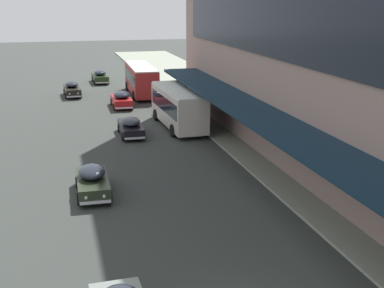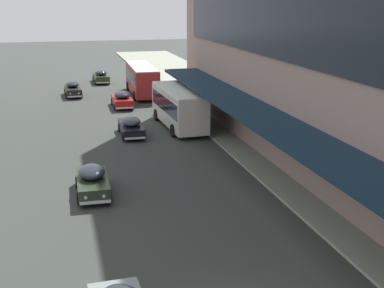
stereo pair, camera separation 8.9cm
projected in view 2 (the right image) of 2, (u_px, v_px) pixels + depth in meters
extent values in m
cube|color=beige|center=(179.00, 107.00, 44.66)|extent=(2.87, 9.29, 2.82)
cube|color=black|center=(179.00, 103.00, 44.57)|extent=(2.88, 8.56, 1.24)
cube|color=silver|center=(179.00, 90.00, 44.27)|extent=(2.77, 9.29, 0.12)
cube|color=black|center=(165.00, 85.00, 48.63)|extent=(1.25, 0.11, 0.36)
cylinder|color=black|center=(156.00, 115.00, 47.54)|extent=(0.29, 1.01, 1.00)
cylinder|color=black|center=(183.00, 113.00, 48.23)|extent=(0.29, 1.01, 1.00)
cylinder|color=black|center=(173.00, 131.00, 42.02)|extent=(0.29, 1.01, 1.00)
cylinder|color=black|center=(203.00, 128.00, 42.71)|extent=(0.29, 1.01, 1.00)
cube|color=#B32828|center=(142.00, 79.00, 59.36)|extent=(2.77, 10.03, 2.80)
cube|color=black|center=(142.00, 76.00, 59.27)|extent=(2.78, 9.24, 1.23)
cube|color=silver|center=(142.00, 66.00, 58.97)|extent=(2.66, 10.03, 0.12)
cube|color=black|center=(136.00, 64.00, 63.77)|extent=(1.26, 0.09, 0.36)
cylinder|color=black|center=(128.00, 86.00, 62.61)|extent=(0.28, 1.01, 1.00)
cylinder|color=black|center=(149.00, 85.00, 63.15)|extent=(0.28, 1.01, 1.00)
cylinder|color=black|center=(134.00, 96.00, 56.53)|extent=(0.28, 1.01, 1.00)
cylinder|color=black|center=(158.00, 95.00, 57.06)|extent=(0.28, 1.01, 1.00)
cube|color=#23351A|center=(101.00, 78.00, 68.09)|extent=(1.82, 4.76, 0.82)
ellipsoid|color=#1E232D|center=(101.00, 73.00, 67.68)|extent=(1.58, 2.62, 0.62)
cube|color=silver|center=(99.00, 77.00, 70.40)|extent=(1.66, 0.15, 0.14)
cube|color=silver|center=(103.00, 83.00, 65.91)|extent=(1.66, 0.15, 0.14)
sphere|color=silver|center=(95.00, 75.00, 70.17)|extent=(0.18, 0.18, 0.18)
sphere|color=silver|center=(103.00, 75.00, 70.41)|extent=(0.18, 0.18, 0.18)
cylinder|color=black|center=(93.00, 79.00, 69.31)|extent=(0.15, 0.64, 0.64)
cylinder|color=black|center=(107.00, 78.00, 69.75)|extent=(0.15, 0.64, 0.64)
cylinder|color=black|center=(95.00, 82.00, 66.59)|extent=(0.15, 0.64, 0.64)
cylinder|color=black|center=(109.00, 82.00, 67.03)|extent=(0.15, 0.64, 0.64)
cube|color=black|center=(131.00, 128.00, 42.37)|extent=(1.70, 4.50, 0.72)
ellipsoid|color=#1E232D|center=(131.00, 122.00, 42.00)|extent=(1.48, 2.48, 0.56)
cube|color=silver|center=(128.00, 124.00, 44.57)|extent=(1.56, 0.14, 0.14)
cube|color=silver|center=(135.00, 138.00, 40.28)|extent=(1.56, 0.14, 0.14)
sphere|color=silver|center=(122.00, 122.00, 44.38)|extent=(0.18, 0.18, 0.18)
sphere|color=silver|center=(133.00, 121.00, 44.58)|extent=(0.18, 0.18, 0.18)
cylinder|color=black|center=(119.00, 128.00, 43.56)|extent=(0.15, 0.64, 0.64)
cylinder|color=black|center=(139.00, 127.00, 43.93)|extent=(0.15, 0.64, 0.64)
cylinder|color=black|center=(123.00, 137.00, 40.96)|extent=(0.15, 0.64, 0.64)
cylinder|color=black|center=(144.00, 135.00, 41.33)|extent=(0.15, 0.64, 0.64)
cube|color=#A7171A|center=(122.00, 101.00, 53.16)|extent=(1.83, 4.40, 0.78)
ellipsoid|color=#1E232D|center=(122.00, 95.00, 52.77)|extent=(1.60, 2.43, 0.64)
cube|color=silver|center=(120.00, 99.00, 55.33)|extent=(1.70, 0.14, 0.14)
cube|color=silver|center=(125.00, 108.00, 51.13)|extent=(1.70, 0.14, 0.14)
sphere|color=silver|center=(115.00, 97.00, 55.11)|extent=(0.18, 0.18, 0.18)
sphere|color=silver|center=(124.00, 96.00, 55.33)|extent=(0.18, 0.18, 0.18)
cylinder|color=black|center=(112.00, 102.00, 54.31)|extent=(0.15, 0.64, 0.64)
cylinder|color=black|center=(129.00, 101.00, 54.72)|extent=(0.15, 0.64, 0.64)
cylinder|color=black|center=(115.00, 107.00, 51.77)|extent=(0.15, 0.64, 0.64)
cylinder|color=black|center=(133.00, 106.00, 52.17)|extent=(0.15, 0.64, 0.64)
cube|color=#27311F|center=(93.00, 184.00, 29.80)|extent=(1.75, 4.30, 0.77)
ellipsoid|color=#1E232D|center=(92.00, 172.00, 29.82)|extent=(1.52, 2.37, 0.63)
cube|color=silver|center=(95.00, 202.00, 27.82)|extent=(1.61, 0.14, 0.14)
cube|color=silver|center=(91.00, 176.00, 31.91)|extent=(1.61, 0.14, 0.14)
sphere|color=silver|center=(104.00, 196.00, 27.87)|extent=(0.18, 0.18, 0.18)
sphere|color=silver|center=(86.00, 198.00, 27.66)|extent=(0.18, 0.18, 0.18)
cylinder|color=black|center=(110.00, 196.00, 28.83)|extent=(0.15, 0.64, 0.64)
cylinder|color=black|center=(78.00, 199.00, 28.45)|extent=(0.15, 0.64, 0.64)
cylinder|color=black|center=(106.00, 180.00, 31.31)|extent=(0.15, 0.64, 0.64)
cylinder|color=black|center=(77.00, 182.00, 30.93)|extent=(0.15, 0.64, 0.64)
cube|color=black|center=(73.00, 91.00, 58.88)|extent=(1.77, 4.44, 0.81)
ellipsoid|color=#1E232D|center=(72.00, 84.00, 58.89)|extent=(1.50, 2.46, 0.64)
cube|color=silver|center=(75.00, 96.00, 56.88)|extent=(1.53, 0.18, 0.14)
cube|color=silver|center=(72.00, 90.00, 61.01)|extent=(1.53, 0.18, 0.14)
sphere|color=silver|center=(79.00, 93.00, 56.94)|extent=(0.18, 0.18, 0.18)
sphere|color=silver|center=(70.00, 94.00, 56.70)|extent=(0.18, 0.18, 0.18)
cylinder|color=black|center=(82.00, 95.00, 57.92)|extent=(0.16, 0.64, 0.64)
cylinder|color=black|center=(67.00, 96.00, 57.49)|extent=(0.16, 0.64, 0.64)
cylinder|color=black|center=(79.00, 91.00, 60.43)|extent=(0.16, 0.64, 0.64)
cylinder|color=black|center=(65.00, 92.00, 59.99)|extent=(0.16, 0.64, 0.64)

